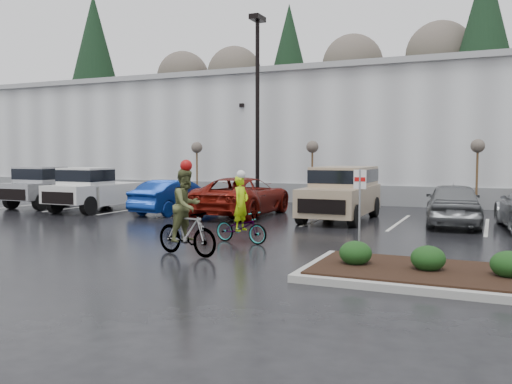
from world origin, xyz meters
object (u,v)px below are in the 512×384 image
at_px(pickup_white, 100,189).
at_px(pickup_silver, 55,186).
at_px(cyclist_olive, 187,221).
at_px(lamppost, 257,90).
at_px(car_blue, 175,197).
at_px(sapling_east, 478,150).
at_px(car_grey, 453,204).
at_px(fire_lane_sign, 360,202).
at_px(car_red, 242,196).
at_px(cyclist_hivis, 241,220).
at_px(sapling_west, 197,151).
at_px(sapling_mid, 312,150).
at_px(suv_tan, 340,194).

bearing_deg(pickup_white, pickup_silver, 169.32).
bearing_deg(cyclist_olive, lamppost, 28.17).
bearing_deg(car_blue, cyclist_olive, 130.54).
bearing_deg(sapling_east, car_grey, -97.19).
height_order(fire_lane_sign, pickup_silver, fire_lane_sign).
distance_m(fire_lane_sign, car_red, 10.12).
relative_size(fire_lane_sign, cyclist_olive, 0.91).
bearing_deg(sapling_east, car_red, -149.57).
bearing_deg(pickup_white, lamppost, 40.88).
distance_m(fire_lane_sign, car_grey, 8.02).
bearing_deg(cyclist_olive, car_blue, 46.11).
relative_size(car_grey, cyclist_hivis, 2.19).
distance_m(pickup_silver, car_blue, 7.12).
distance_m(sapling_west, cyclist_olive, 15.89).
height_order(fire_lane_sign, cyclist_hivis, fire_lane_sign).
xyz_separation_m(lamppost, pickup_white, (-5.67, -4.90, -4.71)).
distance_m(pickup_silver, pickup_white, 3.33).
relative_size(sapling_mid, cyclist_hivis, 1.53).
xyz_separation_m(sapling_west, pickup_white, (-1.67, -5.90, -1.75)).
bearing_deg(car_blue, lamppost, -104.94).
relative_size(suv_tan, cyclist_hivis, 2.44).
height_order(sapling_east, car_grey, sapling_east).
relative_size(pickup_white, suv_tan, 1.02).
distance_m(lamppost, sapling_east, 10.48).
relative_size(pickup_silver, car_blue, 1.18).
distance_m(fire_lane_sign, pickup_white, 15.13).
bearing_deg(pickup_white, cyclist_olive, -40.23).
bearing_deg(car_grey, suv_tan, -3.81).
relative_size(car_blue, car_red, 0.77).
bearing_deg(pickup_white, sapling_mid, 35.87).
height_order(sapling_east, pickup_white, sapling_east).
relative_size(sapling_west, fire_lane_sign, 1.45).
bearing_deg(car_blue, sapling_west, -62.29).
bearing_deg(cyclist_hivis, car_grey, -30.23).
bearing_deg(cyclist_hivis, fire_lane_sign, -100.53).
bearing_deg(fire_lane_sign, suv_tan, 108.08).
height_order(car_grey, cyclist_hivis, cyclist_hivis).
bearing_deg(lamppost, fire_lane_sign, -56.54).
xyz_separation_m(sapling_east, fire_lane_sign, (-2.20, -12.80, -1.32)).
relative_size(lamppost, pickup_white, 1.77).
distance_m(sapling_west, car_blue, 6.36).
bearing_deg(suv_tan, pickup_silver, -179.31).
height_order(sapling_east, fire_lane_sign, sapling_east).
bearing_deg(cyclist_hivis, pickup_white, 68.90).
height_order(sapling_west, sapling_east, same).
bearing_deg(suv_tan, fire_lane_sign, -71.92).
bearing_deg(car_grey, lamppost, -28.84).
bearing_deg(lamppost, sapling_east, 5.71).
xyz_separation_m(suv_tan, cyclist_hivis, (-1.21, -6.39, -0.37)).
height_order(fire_lane_sign, car_grey, fire_lane_sign).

